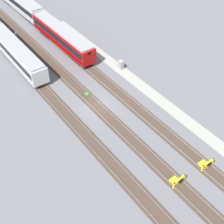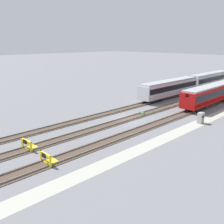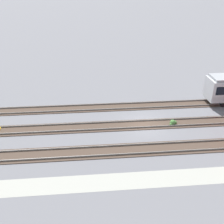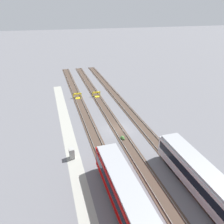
% 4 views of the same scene
% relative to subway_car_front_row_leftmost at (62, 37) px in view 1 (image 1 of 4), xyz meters
% --- Properties ---
extents(ground_plane, '(400.00, 400.00, 0.00)m').
position_rel_subway_car_front_row_leftmost_xyz_m(ground_plane, '(-18.04, 4.53, -2.04)').
color(ground_plane, slate).
extents(service_walkway, '(54.00, 2.00, 0.01)m').
position_rel_subway_car_front_row_leftmost_xyz_m(service_walkway, '(-18.04, -4.16, -2.04)').
color(service_walkway, '#9E9E93').
rests_on(service_walkway, ground).
extents(rail_track_nearest, '(90.00, 2.24, 0.21)m').
position_rel_subway_car_front_row_leftmost_xyz_m(rail_track_nearest, '(-18.04, -0.04, -2.00)').
color(rail_track_nearest, '#47382D').
rests_on(rail_track_nearest, ground).
extents(rail_track_near_inner, '(90.00, 2.24, 0.21)m').
position_rel_subway_car_front_row_leftmost_xyz_m(rail_track_near_inner, '(-18.04, 4.53, -2.00)').
color(rail_track_near_inner, '#47382D').
rests_on(rail_track_near_inner, ground).
extents(rail_track_middle, '(90.00, 2.24, 0.21)m').
position_rel_subway_car_front_row_leftmost_xyz_m(rail_track_middle, '(-18.04, 9.11, -2.00)').
color(rail_track_middle, '#47382D').
rests_on(rail_track_middle, ground).
extents(subway_car_front_row_leftmost, '(18.04, 3.08, 3.70)m').
position_rel_subway_car_front_row_leftmost_xyz_m(subway_car_front_row_leftmost, '(0.00, 0.00, 0.00)').
color(subway_car_front_row_leftmost, '#A80F0F').
rests_on(subway_car_front_row_leftmost, ground).
extents(subway_car_front_row_left_inner, '(18.05, 3.20, 3.70)m').
position_rel_subway_car_front_row_leftmost_xyz_m(subway_car_front_row_left_inner, '(18.63, -0.02, 0.00)').
color(subway_car_front_row_left_inner, silver).
rests_on(subway_car_front_row_left_inner, ground).
extents(subway_car_front_row_centre, '(18.01, 2.88, 3.70)m').
position_rel_subway_car_front_row_leftmost_xyz_m(subway_car_front_row_centre, '(0.00, 9.05, 0.00)').
color(subway_car_front_row_centre, silver).
rests_on(subway_car_front_row_centre, ground).
extents(bumper_stop_nearest_track, '(1.37, 2.01, 1.22)m').
position_rel_subway_car_front_row_leftmost_xyz_m(bumper_stop_nearest_track, '(-35.05, -0.05, -1.53)').
color(bumper_stop_nearest_track, yellow).
rests_on(bumper_stop_nearest_track, ground).
extents(bumper_stop_near_inner_track, '(1.38, 2.01, 1.22)m').
position_rel_subway_car_front_row_leftmost_xyz_m(bumper_stop_near_inner_track, '(-34.67, 4.55, -1.53)').
color(bumper_stop_near_inner_track, yellow).
rests_on(bumper_stop_near_inner_track, ground).
extents(electrical_cabinet, '(0.90, 0.73, 1.60)m').
position_rel_subway_car_front_row_leftmost_xyz_m(electrical_cabinet, '(-12.20, -4.33, -1.24)').
color(electrical_cabinet, '#9E9E99').
rests_on(electrical_cabinet, ground).
extents(weed_clump, '(0.92, 0.70, 0.64)m').
position_rel_subway_car_front_row_leftmost_xyz_m(weed_clump, '(-14.78, 4.27, -1.80)').
color(weed_clump, '#4C7F3D').
rests_on(weed_clump, ground).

